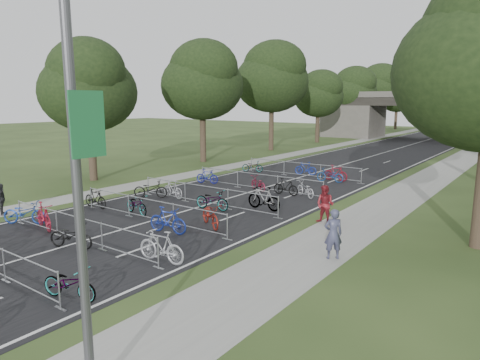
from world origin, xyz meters
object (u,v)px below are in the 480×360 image
Objects in this scene: lamppost at (78,177)px; pedestrian_b at (325,205)px; overpass_bridge at (429,116)px; pedestrian_a at (333,234)px; pedestrian_c at (1,200)px.

lamppost reaches higher than pedestrian_b.
lamppost is (8.33, -63.00, 0.75)m from overpass_bridge.
pedestrian_a is (8.98, -53.48, -2.62)m from overpass_bridge.
pedestrian_c is (-15.13, 5.43, -3.48)m from lamppost.
lamppost is at bearing 44.75° from pedestrian_a.
pedestrian_b is (-2.18, 3.99, -0.02)m from pedestrian_a.
lamppost is 10.12m from pedestrian_a.
overpass_bridge is at bearing -62.72° from pedestrian_c.
lamppost is 4.57× the size of pedestrian_b.
lamppost reaches higher than overpass_bridge.
lamppost is at bearing -80.37° from pedestrian_b.
pedestrian_b is 15.82m from pedestrian_c.
overpass_bridge is 58.04m from pedestrian_c.
overpass_bridge is 17.25× the size of pedestrian_b.
overpass_bridge is 16.90× the size of pedestrian_a.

